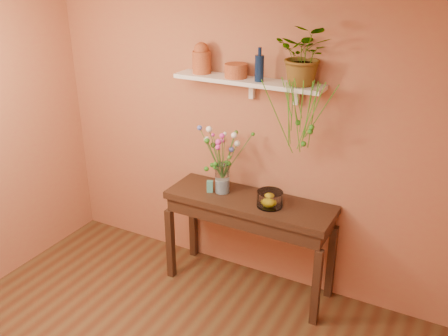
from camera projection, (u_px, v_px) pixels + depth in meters
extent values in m
cube|color=#AA6E46|center=(247.00, 140.00, 4.40)|extent=(4.00, 0.04, 2.70)
cube|color=#382216|center=(249.00, 202.00, 4.31)|extent=(1.50, 0.48, 0.06)
cube|color=#382216|center=(249.00, 212.00, 4.35)|extent=(1.44, 0.44, 0.13)
cube|color=#382216|center=(170.00, 244.00, 4.65)|extent=(0.06, 0.06, 0.72)
cube|color=#382216|center=(316.00, 288.00, 4.03)|extent=(0.06, 0.06, 0.72)
cube|color=#382216|center=(193.00, 224.00, 4.99)|extent=(0.06, 0.06, 0.72)
cube|color=#382216|center=(331.00, 262.00, 4.37)|extent=(0.06, 0.06, 0.72)
cube|color=white|center=(247.00, 81.00, 4.05)|extent=(1.30, 0.24, 0.04)
cube|color=white|center=(252.00, 90.00, 4.16)|extent=(0.04, 0.05, 0.15)
cube|color=white|center=(297.00, 95.00, 3.99)|extent=(0.04, 0.05, 0.15)
cylinder|color=#BF5F2A|center=(202.00, 62.00, 4.20)|extent=(0.21, 0.21, 0.19)
sphere|color=#BF5F2A|center=(201.00, 50.00, 4.16)|extent=(0.13, 0.13, 0.13)
cylinder|color=#BF5F2A|center=(236.00, 71.00, 4.07)|extent=(0.25, 0.25, 0.12)
cylinder|color=#0A1B3C|center=(259.00, 68.00, 3.92)|extent=(0.09, 0.09, 0.21)
cylinder|color=#0A1B3C|center=(260.00, 51.00, 3.87)|extent=(0.04, 0.04, 0.06)
imported|color=#2D771C|center=(305.00, 55.00, 3.76)|extent=(0.43, 0.38, 0.47)
cylinder|color=#2D771C|center=(321.00, 112.00, 3.70)|extent=(0.25, 0.06, 0.46)
cylinder|color=#38961E|center=(296.00, 119.00, 3.81)|extent=(0.03, 0.21, 0.63)
cylinder|color=#38961E|center=(308.00, 110.00, 3.77)|extent=(0.07, 0.08, 0.48)
cylinder|color=#2D771C|center=(307.00, 115.00, 3.81)|extent=(0.09, 0.05, 0.58)
cylinder|color=#38961E|center=(289.00, 116.00, 3.79)|extent=(0.05, 0.18, 0.57)
cylinder|color=#38961E|center=(308.00, 118.00, 3.77)|extent=(0.19, 0.12, 0.59)
cylinder|color=#2D771C|center=(292.00, 107.00, 3.78)|extent=(0.06, 0.17, 0.44)
cylinder|color=#38961E|center=(287.00, 98.00, 3.81)|extent=(0.10, 0.03, 0.33)
cylinder|color=#38961E|center=(302.00, 107.00, 3.77)|extent=(0.04, 0.08, 0.43)
cylinder|color=#2D771C|center=(313.00, 116.00, 3.78)|extent=(0.08, 0.08, 0.56)
cylinder|color=#38961E|center=(289.00, 115.00, 3.80)|extent=(0.03, 0.23, 0.57)
cylinder|color=#38961E|center=(298.00, 98.00, 3.78)|extent=(0.08, 0.04, 0.32)
cylinder|color=#2D771C|center=(294.00, 102.00, 3.78)|extent=(0.07, 0.09, 0.37)
cylinder|color=#38961E|center=(278.00, 118.00, 3.85)|extent=(0.20, 0.24, 0.64)
cylinder|color=#38961E|center=(313.00, 115.00, 3.77)|extent=(0.19, 0.07, 0.54)
sphere|color=#2D771C|center=(298.00, 123.00, 3.88)|extent=(0.05, 0.05, 0.05)
sphere|color=#2D771C|center=(310.00, 132.00, 3.80)|extent=(0.05, 0.05, 0.05)
sphere|color=#2D771C|center=(304.00, 144.00, 3.90)|extent=(0.05, 0.05, 0.05)
sphere|color=#2D771C|center=(312.00, 127.00, 3.76)|extent=(0.05, 0.05, 0.05)
cylinder|color=white|center=(222.00, 178.00, 4.37)|extent=(0.13, 0.13, 0.27)
cylinder|color=silver|center=(222.00, 185.00, 4.40)|extent=(0.12, 0.12, 0.13)
cylinder|color=#386B28|center=(220.00, 163.00, 4.25)|extent=(0.03, 0.12, 0.33)
sphere|color=#DC33AB|center=(218.00, 147.00, 4.13)|extent=(0.04, 0.04, 0.04)
cylinder|color=#386B28|center=(220.00, 160.00, 4.26)|extent=(0.02, 0.10, 0.36)
sphere|color=#DC33AB|center=(218.00, 142.00, 4.14)|extent=(0.05, 0.05, 0.05)
cylinder|color=#386B28|center=(222.00, 157.00, 4.20)|extent=(0.08, 0.16, 0.45)
sphere|color=#DC33AB|center=(222.00, 136.00, 4.03)|extent=(0.04, 0.04, 0.04)
cylinder|color=#386B28|center=(226.00, 168.00, 4.23)|extent=(0.14, 0.15, 0.27)
sphere|color=#4A842C|center=(229.00, 157.00, 4.09)|extent=(0.03, 0.03, 0.03)
cylinder|color=#386B28|center=(228.00, 157.00, 4.25)|extent=(0.13, 0.03, 0.42)
sphere|color=white|center=(234.00, 135.00, 4.13)|extent=(0.05, 0.05, 0.05)
cylinder|color=#386B28|center=(227.00, 163.00, 4.29)|extent=(0.10, 0.01, 0.28)
sphere|color=#5565C1|center=(231.00, 149.00, 4.22)|extent=(0.05, 0.05, 0.05)
cylinder|color=#386B28|center=(237.00, 156.00, 4.29)|extent=(0.23, 0.15, 0.41)
sphere|color=#2D771C|center=(253.00, 134.00, 4.22)|extent=(0.03, 0.03, 0.03)
cylinder|color=#386B28|center=(230.00, 160.00, 4.32)|extent=(0.11, 0.10, 0.31)
sphere|color=white|center=(237.00, 144.00, 4.27)|extent=(0.05, 0.05, 0.05)
cylinder|color=#386B28|center=(229.00, 155.00, 4.33)|extent=(0.07, 0.14, 0.39)
sphere|color=#4A842C|center=(236.00, 132.00, 4.28)|extent=(0.04, 0.04, 0.04)
cylinder|color=#386B28|center=(224.00, 156.00, 4.33)|extent=(0.03, 0.09, 0.38)
sphere|color=white|center=(225.00, 134.00, 4.29)|extent=(0.04, 0.04, 0.04)
cylinder|color=#386B28|center=(222.00, 159.00, 4.33)|extent=(0.04, 0.06, 0.32)
sphere|color=#DC33AB|center=(222.00, 141.00, 4.30)|extent=(0.04, 0.04, 0.04)
cylinder|color=#386B28|center=(220.00, 160.00, 4.39)|extent=(0.12, 0.13, 0.26)
sphere|color=#DC33AB|center=(217.00, 144.00, 4.42)|extent=(0.05, 0.05, 0.05)
cylinder|color=#386B28|center=(218.00, 156.00, 4.38)|extent=(0.16, 0.13, 0.34)
sphere|color=#DC33AB|center=(213.00, 135.00, 4.40)|extent=(0.03, 0.03, 0.03)
cylinder|color=#386B28|center=(218.00, 161.00, 4.33)|extent=(0.10, 0.02, 0.29)
sphere|color=#4A842C|center=(213.00, 145.00, 4.30)|extent=(0.05, 0.05, 0.05)
cylinder|color=#386B28|center=(215.00, 159.00, 4.31)|extent=(0.13, 0.05, 0.35)
sphere|color=white|center=(207.00, 140.00, 4.25)|extent=(0.06, 0.06, 0.06)
cylinder|color=#386B28|center=(211.00, 153.00, 4.28)|extent=(0.18, 0.09, 0.46)
sphere|color=#5565C1|center=(200.00, 128.00, 4.20)|extent=(0.05, 0.05, 0.05)
cylinder|color=#386B28|center=(215.00, 159.00, 4.27)|extent=(0.09, 0.12, 0.37)
sphere|color=#2D771C|center=(207.00, 141.00, 4.17)|extent=(0.05, 0.05, 0.05)
cylinder|color=#386B28|center=(216.00, 154.00, 4.23)|extent=(0.07, 0.13, 0.48)
sphere|color=white|center=(209.00, 129.00, 4.10)|extent=(0.05, 0.05, 0.05)
sphere|color=#2D771C|center=(215.00, 167.00, 4.33)|extent=(0.04, 0.04, 0.04)
sphere|color=#2D771C|center=(226.00, 163.00, 4.37)|extent=(0.04, 0.04, 0.04)
sphere|color=#2D771C|center=(229.00, 163.00, 4.31)|extent=(0.04, 0.04, 0.04)
sphere|color=#2D771C|center=(215.00, 164.00, 4.30)|extent=(0.04, 0.04, 0.04)
sphere|color=#2D771C|center=(206.00, 169.00, 4.33)|extent=(0.04, 0.04, 0.04)
sphere|color=#2D771C|center=(212.00, 165.00, 4.46)|extent=(0.04, 0.04, 0.04)
cylinder|color=white|center=(270.00, 199.00, 4.15)|extent=(0.22, 0.22, 0.13)
cylinder|color=white|center=(270.00, 205.00, 4.17)|extent=(0.22, 0.22, 0.01)
sphere|color=yellow|center=(269.00, 201.00, 4.15)|extent=(0.09, 0.09, 0.09)
cube|color=teal|center=(210.00, 186.00, 4.41)|extent=(0.07, 0.06, 0.11)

